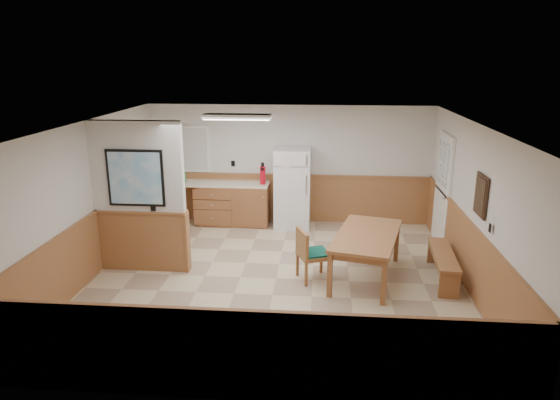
# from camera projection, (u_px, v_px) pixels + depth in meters

# --- Properties ---
(ground) EXTENTS (6.00, 6.00, 0.00)m
(ground) POSITION_uv_depth(u_px,v_px,m) (276.00, 278.00, 8.07)
(ground) COLOR beige
(ground) RESTS_ON ground
(ceiling) EXTENTS (6.00, 6.00, 0.02)m
(ceiling) POSITION_uv_depth(u_px,v_px,m) (276.00, 124.00, 7.37)
(ceiling) COLOR silver
(ceiling) RESTS_ON back_wall
(back_wall) EXTENTS (6.00, 0.02, 2.50)m
(back_wall) POSITION_uv_depth(u_px,v_px,m) (289.00, 164.00, 10.59)
(back_wall) COLOR silver
(back_wall) RESTS_ON ground
(right_wall) EXTENTS (0.02, 6.00, 2.50)m
(right_wall) POSITION_uv_depth(u_px,v_px,m) (475.00, 209.00, 7.48)
(right_wall) COLOR silver
(right_wall) RESTS_ON ground
(left_wall) EXTENTS (0.02, 6.00, 2.50)m
(left_wall) POSITION_uv_depth(u_px,v_px,m) (89.00, 200.00, 7.96)
(left_wall) COLOR silver
(left_wall) RESTS_ON ground
(wainscot_back) EXTENTS (6.00, 0.04, 1.00)m
(wainscot_back) POSITION_uv_depth(u_px,v_px,m) (289.00, 199.00, 10.78)
(wainscot_back) COLOR #9C5F3E
(wainscot_back) RESTS_ON ground
(wainscot_right) EXTENTS (0.04, 6.00, 1.00)m
(wainscot_right) POSITION_uv_depth(u_px,v_px,m) (468.00, 256.00, 7.69)
(wainscot_right) COLOR #9C5F3E
(wainscot_right) RESTS_ON ground
(wainscot_left) EXTENTS (0.04, 6.00, 1.00)m
(wainscot_left) POSITION_uv_depth(u_px,v_px,m) (95.00, 244.00, 8.17)
(wainscot_left) COLOR #9C5F3E
(wainscot_left) RESTS_ON ground
(partition_wall) EXTENTS (1.50, 0.20, 2.50)m
(partition_wall) POSITION_uv_depth(u_px,v_px,m) (139.00, 199.00, 8.09)
(partition_wall) COLOR silver
(partition_wall) RESTS_ON ground
(kitchen_counter) EXTENTS (2.20, 0.61, 1.00)m
(kitchen_counter) POSITION_uv_depth(u_px,v_px,m) (231.00, 203.00, 10.60)
(kitchen_counter) COLOR brown
(kitchen_counter) RESTS_ON ground
(exterior_door) EXTENTS (0.07, 1.02, 2.15)m
(exterior_door) POSITION_uv_depth(u_px,v_px,m) (442.00, 190.00, 9.35)
(exterior_door) COLOR white
(exterior_door) RESTS_ON ground
(kitchen_window) EXTENTS (0.80, 0.04, 1.00)m
(kitchen_window) POSITION_uv_depth(u_px,v_px,m) (191.00, 149.00, 10.66)
(kitchen_window) COLOR white
(kitchen_window) RESTS_ON back_wall
(wall_painting) EXTENTS (0.04, 0.50, 0.60)m
(wall_painting) POSITION_uv_depth(u_px,v_px,m) (481.00, 195.00, 7.11)
(wall_painting) COLOR #342115
(wall_painting) RESTS_ON right_wall
(fluorescent_fixture) EXTENTS (1.20, 0.30, 0.09)m
(fluorescent_fixture) POSITION_uv_depth(u_px,v_px,m) (237.00, 117.00, 8.70)
(fluorescent_fixture) COLOR white
(fluorescent_fixture) RESTS_ON ceiling
(refrigerator) EXTENTS (0.74, 0.72, 1.66)m
(refrigerator) POSITION_uv_depth(u_px,v_px,m) (293.00, 188.00, 10.35)
(refrigerator) COLOR white
(refrigerator) RESTS_ON ground
(dining_table) EXTENTS (1.32, 1.99, 0.75)m
(dining_table) POSITION_uv_depth(u_px,v_px,m) (367.00, 239.00, 7.93)
(dining_table) COLOR #9F5B3A
(dining_table) RESTS_ON ground
(dining_bench) EXTENTS (0.42, 1.46, 0.45)m
(dining_bench) POSITION_uv_depth(u_px,v_px,m) (443.00, 260.00, 7.95)
(dining_bench) COLOR #9F5B3A
(dining_bench) RESTS_ON ground
(dining_chair) EXTENTS (0.78, 0.66, 0.85)m
(dining_chair) POSITION_uv_depth(u_px,v_px,m) (309.00, 251.00, 7.88)
(dining_chair) COLOR #9F5B3A
(dining_chair) RESTS_ON ground
(fire_extinguisher) EXTENTS (0.12, 0.12, 0.45)m
(fire_extinguisher) POSITION_uv_depth(u_px,v_px,m) (263.00, 175.00, 10.32)
(fire_extinguisher) COLOR red
(fire_extinguisher) RESTS_ON kitchen_counter
(soap_bottle) EXTENTS (0.08, 0.08, 0.23)m
(soap_bottle) POSITION_uv_depth(u_px,v_px,m) (184.00, 177.00, 10.49)
(soap_bottle) COLOR #178331
(soap_bottle) RESTS_ON kitchen_counter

